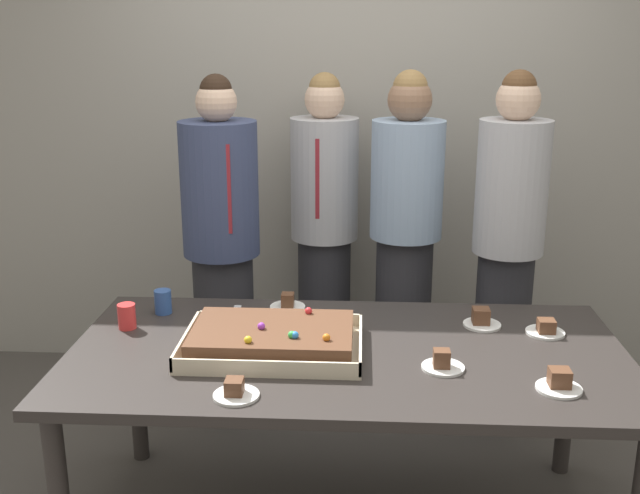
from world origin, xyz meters
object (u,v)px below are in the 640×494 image
at_px(sheet_cake, 273,339).
at_px(plated_slice_center_front, 235,391).
at_px(person_serving_front, 324,231).
at_px(person_far_right_suit, 405,240).
at_px(drink_cup_nearest, 163,302).
at_px(plated_slice_center_back, 288,304).
at_px(plated_slice_near_right, 481,320).
at_px(plated_slice_near_left, 546,329).
at_px(person_green_shirt_behind, 507,251).
at_px(plated_slice_far_right, 559,383).
at_px(person_striped_tie_right, 222,250).
at_px(drink_cup_middle, 127,316).
at_px(party_table, 347,368).
at_px(cake_server_utensil, 234,315).
at_px(plated_slice_far_left, 442,363).

bearing_deg(sheet_cake, plated_slice_center_front, -102.14).
height_order(sheet_cake, person_serving_front, person_serving_front).
bearing_deg(plated_slice_center_front, person_far_right_suit, 66.55).
bearing_deg(drink_cup_nearest, plated_slice_center_back, 9.29).
bearing_deg(drink_cup_nearest, plated_slice_near_right, -2.85).
xyz_separation_m(sheet_cake, plated_slice_near_left, (1.04, 0.21, -0.02)).
distance_m(plated_slice_near_right, person_green_shirt_behind, 0.62).
distance_m(sheet_cake, plated_slice_center_back, 0.43).
distance_m(sheet_cake, plated_slice_far_right, 1.01).
relative_size(plated_slice_near_right, person_far_right_suit, 0.09).
relative_size(plated_slice_center_back, person_serving_front, 0.09).
bearing_deg(person_striped_tie_right, drink_cup_middle, -41.07).
relative_size(sheet_cake, plated_slice_far_right, 4.35).
height_order(plated_slice_near_right, person_striped_tie_right, person_striped_tie_right).
bearing_deg(plated_slice_center_front, plated_slice_far_right, 6.04).
bearing_deg(drink_cup_middle, person_striped_tie_right, 70.40).
relative_size(plated_slice_center_front, person_green_shirt_behind, 0.09).
bearing_deg(party_table, person_green_shirt_behind, 49.09).
relative_size(sheet_cake, plated_slice_near_left, 4.35).
bearing_deg(drink_cup_nearest, cake_server_utensil, -2.25).
relative_size(sheet_cake, person_striped_tie_right, 0.38).
relative_size(plated_slice_far_right, person_green_shirt_behind, 0.09).
xyz_separation_m(drink_cup_nearest, cake_server_utensil, (0.30, -0.01, -0.05)).
height_order(party_table, person_green_shirt_behind, person_green_shirt_behind).
height_order(party_table, plated_slice_center_back, plated_slice_center_back).
relative_size(plated_slice_near_left, plated_slice_center_back, 1.00).
bearing_deg(plated_slice_far_left, plated_slice_near_left, 37.88).
bearing_deg(sheet_cake, cake_server_utensil, 120.70).
distance_m(plated_slice_far_right, person_far_right_suit, 1.38).
xyz_separation_m(party_table, person_striped_tie_right, (-0.62, 0.86, 0.19)).
height_order(sheet_cake, person_green_shirt_behind, person_green_shirt_behind).
xyz_separation_m(plated_slice_near_left, plated_slice_center_front, (-1.12, -0.58, -0.00)).
distance_m(plated_slice_far_right, person_green_shirt_behind, 1.12).
height_order(plated_slice_near_left, plated_slice_far_left, plated_slice_far_left).
bearing_deg(plated_slice_near_right, party_table, -153.29).
distance_m(plated_slice_far_right, cake_server_utensil, 1.31).
distance_m(plated_slice_far_right, drink_cup_middle, 1.63).
relative_size(party_table, drink_cup_nearest, 20.53).
height_order(plated_slice_near_right, cake_server_utensil, plated_slice_near_right).
distance_m(sheet_cake, person_serving_front, 1.27).
relative_size(plated_slice_near_right, plated_slice_center_front, 1.00).
bearing_deg(plated_slice_center_front, party_table, 47.52).
distance_m(party_table, plated_slice_center_back, 0.50).
height_order(party_table, plated_slice_far_left, plated_slice_far_left).
distance_m(plated_slice_center_back, drink_cup_nearest, 0.52).
xyz_separation_m(plated_slice_near_right, plated_slice_center_back, (-0.79, 0.15, -0.01)).
bearing_deg(plated_slice_center_front, plated_slice_center_back, 83.57).
bearing_deg(plated_slice_far_right, sheet_cake, 165.42).
bearing_deg(plated_slice_center_back, person_striped_tie_right, 128.59).
xyz_separation_m(plated_slice_near_left, plated_slice_near_right, (-0.24, 0.07, 0.00)).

